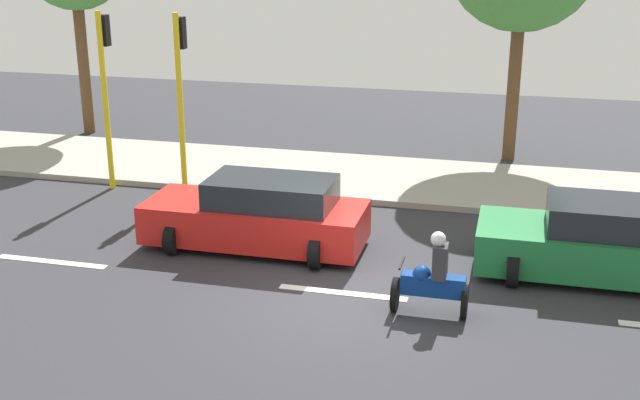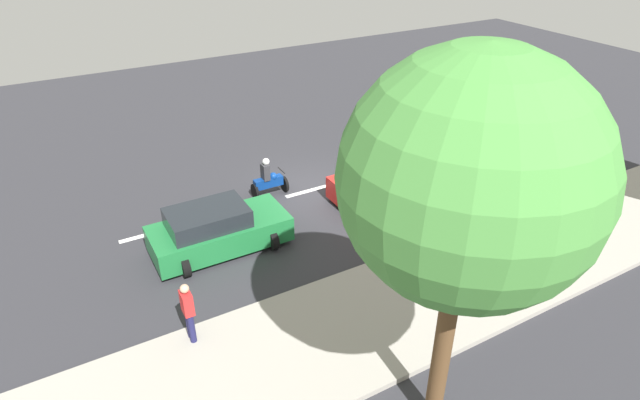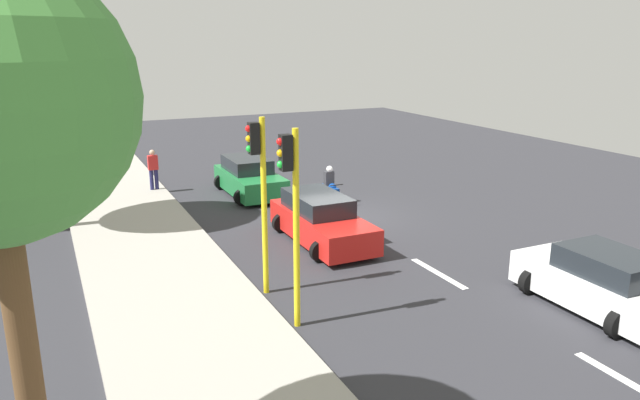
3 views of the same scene
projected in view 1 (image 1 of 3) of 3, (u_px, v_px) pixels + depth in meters
The scene contains 9 objects.
ground_plane at pixel (343, 296), 14.62m from camera, with size 40.00×60.00×0.10m, color #2D2D33.
sidewalk at pixel (400, 180), 21.02m from camera, with size 4.00×60.00×0.15m, color #9E998E.
lane_stripe_mid at pixel (343, 293), 14.61m from camera, with size 0.20×2.40×0.01m, color white.
lane_stripe_south at pixel (52, 262), 15.99m from camera, with size 0.20×2.40×0.01m, color white.
car_red at pixel (259, 215), 16.53m from camera, with size 2.19×4.59×1.52m.
car_green at pixel (595, 242), 15.10m from camera, with size 2.27×4.25×1.52m.
motorcycle at pixel (432, 280), 13.61m from camera, with size 0.60×1.30×1.53m.
traffic_light_corner at pixel (105, 75), 19.78m from camera, with size 0.49×0.24×4.50m.
traffic_light_midblock at pixel (180, 78), 19.31m from camera, with size 0.49×0.24×4.50m.
Camera 1 is at (-13.00, -2.83, 6.29)m, focal length 44.67 mm.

